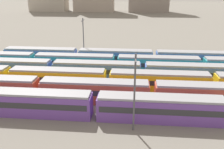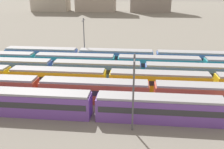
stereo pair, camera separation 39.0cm
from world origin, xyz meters
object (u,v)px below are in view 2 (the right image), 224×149
train_track_2 (159,82)px  train_track_4 (158,65)px  train_track_3 (143,72)px  train_track_1 (94,91)px  catenary_pole_0 (133,90)px  train_track_5 (116,57)px  catenary_pole_1 (84,38)px  train_track_0 (31,102)px

train_track_2 → train_track_4: (0.72, 10.40, 0.00)m
train_track_2 → train_track_3: same height
train_track_2 → train_track_1: bearing=-154.9°
train_track_1 → catenary_pole_0: size_ratio=5.26×
train_track_5 → catenary_pole_1: catenary_pole_1 is taller
catenary_pole_0 → train_track_5: bearing=99.2°
train_track_0 → train_track_4: (20.42, 20.80, 0.00)m
train_track_5 → catenary_pole_1: bearing=161.8°
train_track_1 → catenary_pole_1: catenary_pole_1 is taller
catenary_pole_1 → train_track_4: bearing=-23.4°
train_track_0 → train_track_4: bearing=45.5°
catenary_pole_0 → train_track_1: bearing=128.8°
train_track_3 → train_track_5: (-6.40, 10.40, -0.00)m
train_track_0 → train_track_3: (16.87, 15.60, 0.00)m
train_track_3 → train_track_5: same height
train_track_4 → train_track_0: bearing=-134.5°
train_track_4 → catenary_pole_0: catenary_pole_0 is taller
train_track_3 → train_track_5: size_ratio=1.34×
train_track_4 → catenary_pole_1: bearing=156.6°
train_track_3 → train_track_4: 6.30m
catenary_pole_0 → train_track_2: bearing=71.2°
train_track_2 → train_track_4: size_ratio=1.00×
train_track_1 → train_track_2: same height
catenary_pole_1 → train_track_0: bearing=-94.1°
catenary_pole_1 → train_track_3: bearing=-41.6°
train_track_2 → train_track_5: 18.13m
train_track_2 → catenary_pole_0: size_ratio=8.83×
train_track_0 → catenary_pole_0: bearing=-10.9°
train_track_2 → train_track_5: (-9.24, 15.60, -0.00)m
train_track_3 → train_track_2: bearing=-61.4°
train_track_0 → train_track_1: bearing=31.1°
train_track_0 → catenary_pole_1: size_ratio=5.10×
train_track_2 → train_track_4: 10.42m
train_track_3 → catenary_pole_1: bearing=138.4°
train_track_4 → catenary_pole_0: bearing=-102.5°
train_track_0 → train_track_5: 28.03m
train_track_2 → train_track_4: same height
train_track_5 → catenary_pole_0: 29.56m
train_track_0 → train_track_3: 22.98m
train_track_3 → train_track_4: same height
train_track_5 → catenary_pole_0: size_ratio=5.26×
train_track_0 → train_track_3: size_ratio=0.75×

